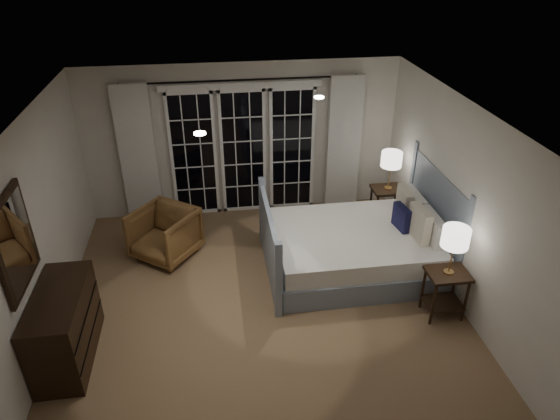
{
  "coord_description": "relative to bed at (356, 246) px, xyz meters",
  "views": [
    {
      "loc": [
        -0.48,
        -5.05,
        4.23
      ],
      "look_at": [
        0.32,
        0.51,
        1.05
      ],
      "focal_mm": 32.0,
      "sensor_mm": 36.0,
      "label": 1
    }
  ],
  "objects": [
    {
      "name": "floor",
      "position": [
        -1.41,
        -0.56,
        -0.35
      ],
      "size": [
        5.0,
        5.0,
        0.0
      ],
      "primitive_type": "plane",
      "color": "olive",
      "rests_on": "ground"
    },
    {
      "name": "ceiling",
      "position": [
        -1.41,
        -0.56,
        2.15
      ],
      "size": [
        5.0,
        5.0,
        0.0
      ],
      "primitive_type": "plane",
      "rotation": [
        3.14,
        0.0,
        0.0
      ],
      "color": "white",
      "rests_on": "wall_back"
    },
    {
      "name": "wall_left",
      "position": [
        -3.91,
        -0.56,
        0.9
      ],
      "size": [
        0.02,
        5.0,
        2.5
      ],
      "primitive_type": "cube",
      "color": "beige",
      "rests_on": "floor"
    },
    {
      "name": "wall_right",
      "position": [
        1.09,
        -0.56,
        0.9
      ],
      "size": [
        0.02,
        5.0,
        2.5
      ],
      "primitive_type": "cube",
      "color": "beige",
      "rests_on": "floor"
    },
    {
      "name": "wall_back",
      "position": [
        -1.41,
        1.94,
        0.9
      ],
      "size": [
        5.0,
        0.02,
        2.5
      ],
      "primitive_type": "cube",
      "color": "beige",
      "rests_on": "floor"
    },
    {
      "name": "wall_front",
      "position": [
        -1.41,
        -3.06,
        0.9
      ],
      "size": [
        5.0,
        0.02,
        2.5
      ],
      "primitive_type": "cube",
      "color": "beige",
      "rests_on": "floor"
    },
    {
      "name": "french_doors",
      "position": [
        -1.41,
        1.9,
        0.74
      ],
      "size": [
        2.5,
        0.04,
        2.2
      ],
      "color": "black",
      "rests_on": "wall_back"
    },
    {
      "name": "curtain_rod",
      "position": [
        -1.41,
        1.84,
        1.9
      ],
      "size": [
        3.5,
        0.03,
        0.03
      ],
      "primitive_type": "cylinder",
      "rotation": [
        0.0,
        1.57,
        0.0
      ],
      "color": "black",
      "rests_on": "wall_back"
    },
    {
      "name": "curtain_left",
      "position": [
        -3.06,
        1.82,
        0.8
      ],
      "size": [
        0.55,
        0.1,
        2.25
      ],
      "primitive_type": "cube",
      "color": "silver",
      "rests_on": "curtain_rod"
    },
    {
      "name": "curtain_right",
      "position": [
        0.24,
        1.82,
        0.8
      ],
      "size": [
        0.55,
        0.1,
        2.25
      ],
      "primitive_type": "cube",
      "color": "silver",
      "rests_on": "curtain_rod"
    },
    {
      "name": "downlight_a",
      "position": [
        -0.61,
        0.04,
        2.14
      ],
      "size": [
        0.12,
        0.12,
        0.01
      ],
      "primitive_type": "cylinder",
      "color": "white",
      "rests_on": "ceiling"
    },
    {
      "name": "downlight_b",
      "position": [
        -2.01,
        -0.96,
        2.14
      ],
      "size": [
        0.12,
        0.12,
        0.01
      ],
      "primitive_type": "cylinder",
      "color": "white",
      "rests_on": "ceiling"
    },
    {
      "name": "bed",
      "position": [
        0.0,
        0.0,
        0.0
      ],
      "size": [
        2.39,
        1.73,
        1.4
      ],
      "color": "gray",
      "rests_on": "floor"
    },
    {
      "name": "nightstand_left",
      "position": [
        0.79,
        -1.13,
        0.07
      ],
      "size": [
        0.49,
        0.39,
        0.64
      ],
      "color": "black",
      "rests_on": "floor"
    },
    {
      "name": "nightstand_right",
      "position": [
        0.8,
        1.1,
        0.08
      ],
      "size": [
        0.49,
        0.4,
        0.64
      ],
      "color": "black",
      "rests_on": "floor"
    },
    {
      "name": "lamp_left",
      "position": [
        0.79,
        -1.13,
        0.79
      ],
      "size": [
        0.32,
        0.32,
        0.62
      ],
      "color": "tan",
      "rests_on": "nightstand_left"
    },
    {
      "name": "lamp_right",
      "position": [
        0.8,
        1.1,
        0.79
      ],
      "size": [
        0.32,
        0.32,
        0.62
      ],
      "color": "tan",
      "rests_on": "nightstand_right"
    },
    {
      "name": "armchair",
      "position": [
        -2.68,
        0.67,
        0.03
      ],
      "size": [
        1.13,
        1.14,
        0.75
      ],
      "primitive_type": "imported",
      "rotation": [
        0.0,
        0.0,
        -0.64
      ],
      "color": "brown",
      "rests_on": "floor"
    },
    {
      "name": "dresser",
      "position": [
        -3.64,
        -1.21,
        0.09
      ],
      "size": [
        0.52,
        1.23,
        0.87
      ],
      "color": "black",
      "rests_on": "floor"
    },
    {
      "name": "mirror",
      "position": [
        -3.88,
        -1.21,
        1.2
      ],
      "size": [
        0.05,
        0.85,
        1.0
      ],
      "color": "black",
      "rests_on": "wall_left"
    }
  ]
}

